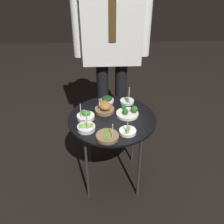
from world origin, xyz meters
name	(u,v)px	position (x,y,z in m)	size (l,w,h in m)	color
ground_plane	(112,177)	(0.00, 0.00, 0.00)	(8.00, 8.00, 0.00)	black
serving_cart	(112,122)	(0.00, 0.00, 0.60)	(0.67, 0.67, 0.64)	black
bowl_asparagus_front_right	(107,136)	(-0.04, -0.24, 0.66)	(0.16, 0.16, 0.13)	brown
bowl_roast_mid_left	(104,108)	(-0.05, 0.09, 0.68)	(0.15, 0.15, 0.12)	brown
bowl_broccoli_near_rim	(128,112)	(0.13, 0.03, 0.67)	(0.17, 0.17, 0.08)	silver
bowl_broccoli_far_rim	(86,116)	(-0.20, 0.00, 0.66)	(0.13, 0.13, 0.14)	silver
bowl_asparagus_back_left	(128,131)	(0.10, -0.20, 0.66)	(0.12, 0.12, 0.14)	white
bowl_spinach_front_left	(107,100)	(-0.03, 0.24, 0.66)	(0.11, 0.11, 0.05)	silver
bowl_asparagus_center	(127,101)	(0.14, 0.22, 0.66)	(0.12, 0.12, 0.16)	silver
bowl_asparagus_front_center	(86,128)	(-0.19, -0.15, 0.66)	(0.13, 0.13, 0.17)	silver
waiter_figure	(112,34)	(0.02, 0.55, 1.13)	(0.66, 0.25, 1.78)	black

